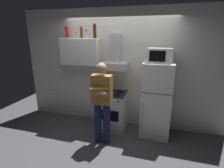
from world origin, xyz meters
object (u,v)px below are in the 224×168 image
(bottle_spice_jar, at_px, (76,35))
(bottle_soda_red, at_px, (67,32))
(bottle_rum_dark, at_px, (95,31))
(range_hood, at_px, (115,60))
(refrigerator, at_px, (156,100))
(bottle_beer_brown, at_px, (81,33))
(stove_oven, at_px, (113,111))
(person_standing, at_px, (102,101))
(microwave, at_px, (160,55))
(bottle_canister_steel, at_px, (86,34))
(upper_cabinet, at_px, (81,52))

(bottle_spice_jar, relative_size, bottle_soda_red, 0.53)
(bottle_rum_dark, xyz_separation_m, bottle_soda_red, (-0.70, 0.04, -0.02))
(range_hood, distance_m, refrigerator, 1.25)
(bottle_beer_brown, height_order, bottle_rum_dark, bottle_rum_dark)
(bottle_rum_dark, bearing_deg, stove_oven, -14.07)
(person_standing, bearing_deg, stove_oven, 85.28)
(bottle_spice_jar, distance_m, bottle_soda_red, 0.25)
(bottle_beer_brown, bearing_deg, microwave, -3.53)
(microwave, relative_size, bottle_spice_jar, 3.51)
(microwave, distance_m, bottle_spice_jar, 1.90)
(stove_oven, distance_m, range_hood, 1.17)
(person_standing, distance_m, bottle_spice_jar, 1.66)
(range_hood, distance_m, bottle_canister_steel, 0.84)
(upper_cabinet, xyz_separation_m, stove_oven, (0.80, -0.13, -1.32))
(person_standing, bearing_deg, bottle_beer_brown, 134.36)
(stove_oven, xyz_separation_m, bottle_soda_red, (-1.14, 0.15, 1.74))
(microwave, distance_m, bottle_beer_brown, 1.77)
(range_hood, bearing_deg, bottle_rum_dark, -177.96)
(range_hood, distance_m, bottle_beer_brown, 0.95)
(range_hood, bearing_deg, bottle_spice_jar, 179.57)
(refrigerator, bearing_deg, person_standing, -148.77)
(bottle_spice_jar, distance_m, bottle_canister_steel, 0.26)
(bottle_spice_jar, relative_size, bottle_beer_brown, 0.55)
(refrigerator, relative_size, bottle_beer_brown, 6.41)
(refrigerator, distance_m, bottle_spice_jar, 2.28)
(range_hood, height_order, bottle_canister_steel, bottle_canister_steel)
(bottle_beer_brown, bearing_deg, range_hood, 0.14)
(upper_cabinet, xyz_separation_m, refrigerator, (1.75, -0.12, -0.95))
(refrigerator, distance_m, person_standing, 1.17)
(stove_oven, xyz_separation_m, refrigerator, (0.95, 0.00, 0.37))
(upper_cabinet, bearing_deg, bottle_spice_jar, 175.66)
(person_standing, height_order, bottle_rum_dark, bottle_rum_dark)
(range_hood, distance_m, bottle_spice_jar, 1.04)
(stove_oven, distance_m, person_standing, 0.77)
(bottle_soda_red, height_order, bottle_canister_steel, bottle_soda_red)
(stove_oven, relative_size, bottle_soda_red, 3.36)
(bottle_rum_dark, distance_m, bottle_soda_red, 0.70)
(bottle_soda_red, bearing_deg, bottle_rum_dark, -3.26)
(range_hood, relative_size, microwave, 1.56)
(range_hood, relative_size, bottle_beer_brown, 3.01)
(stove_oven, relative_size, microwave, 1.82)
(upper_cabinet, relative_size, range_hood, 1.20)
(bottle_beer_brown, relative_size, bottle_soda_red, 0.96)
(microwave, xyz_separation_m, bottle_spice_jar, (-1.85, 0.11, 0.37))
(bottle_canister_steel, bearing_deg, microwave, -3.25)
(person_standing, bearing_deg, bottle_rum_dark, 118.70)
(stove_oven, xyz_separation_m, range_hood, (0.00, 0.13, 1.16))
(bottle_spice_jar, xyz_separation_m, bottle_soda_red, (-0.24, 0.02, 0.06))
(upper_cabinet, distance_m, stove_oven, 1.55)
(range_hood, relative_size, bottle_soda_red, 2.88)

